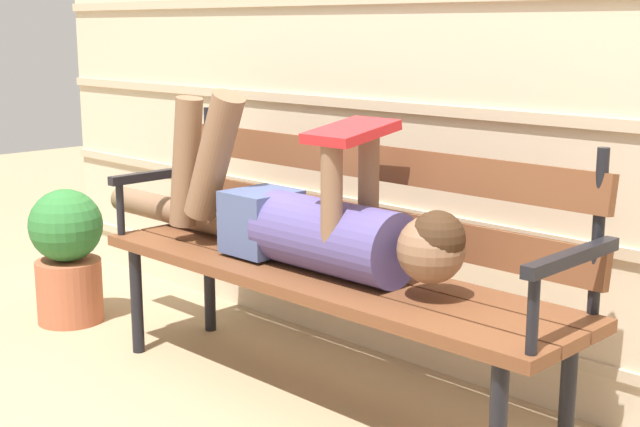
# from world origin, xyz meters

# --- Properties ---
(ground_plane) EXTENTS (12.00, 12.00, 0.00)m
(ground_plane) POSITION_xyz_m (0.00, 0.00, 0.00)
(ground_plane) COLOR tan
(park_bench) EXTENTS (1.75, 0.44, 0.87)m
(park_bench) POSITION_xyz_m (0.00, 0.20, 0.48)
(park_bench) COLOR brown
(park_bench) RESTS_ON ground
(reclining_person) EXTENTS (1.73, 0.26, 0.54)m
(reclining_person) POSITION_xyz_m (-0.10, 0.13, 0.58)
(reclining_person) COLOR #514784
(potted_plant) EXTENTS (0.29, 0.29, 0.54)m
(potted_plant) POSITION_xyz_m (-1.26, -0.03, 0.29)
(potted_plant) COLOR #AD5B3D
(potted_plant) RESTS_ON ground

